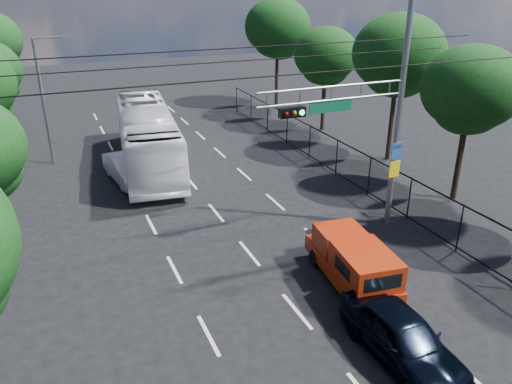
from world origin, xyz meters
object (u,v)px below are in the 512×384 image
white_bus (147,137)px  white_van (127,168)px  red_pickup (353,260)px  navy_hatchback (402,337)px  signal_mast (375,109)px

white_bus → white_van: 2.74m
red_pickup → white_bus: white_bus is taller
red_pickup → navy_hatchback: 3.82m
signal_mast → white_bus: bearing=120.1°
navy_hatchback → white_van: (-4.69, 16.60, -0.03)m
signal_mast → white_bus: 13.85m
red_pickup → white_bus: size_ratio=0.40×
signal_mast → white_van: 13.44m
navy_hatchback → signal_mast: bearing=62.8°
red_pickup → navy_hatchback: size_ratio=1.12×
navy_hatchback → red_pickup: bearing=77.7°
white_bus → navy_hatchback: bearing=-73.6°
navy_hatchback → white_bus: size_ratio=0.36×
signal_mast → white_bus: (-6.72, 11.58, -3.56)m
signal_mast → navy_hatchback: (-3.60, -7.04, -4.51)m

